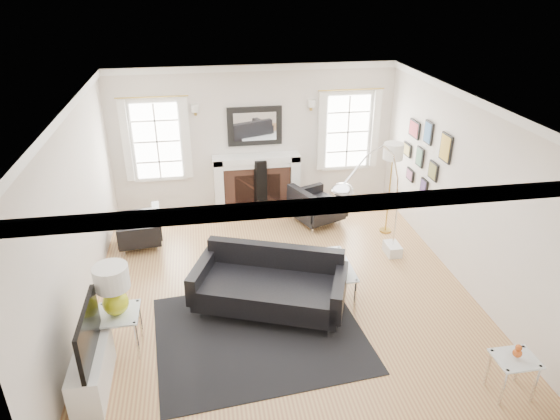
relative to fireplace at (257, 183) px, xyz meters
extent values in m
plane|color=#9D6442|center=(0.00, -2.79, -0.54)|extent=(6.00, 6.00, 0.00)
cube|color=silver|center=(0.00, 0.21, 0.86)|extent=(5.50, 0.04, 2.80)
cube|color=silver|center=(0.00, -5.79, 0.86)|extent=(5.50, 0.04, 2.80)
cube|color=silver|center=(-2.75, -2.79, 0.86)|extent=(0.04, 6.00, 2.80)
cube|color=silver|center=(2.75, -2.79, 0.86)|extent=(0.04, 6.00, 2.80)
cube|color=white|center=(0.00, -2.79, 2.26)|extent=(5.50, 6.00, 0.02)
cube|color=white|center=(0.00, -2.79, 2.20)|extent=(5.50, 6.00, 0.12)
cube|color=white|center=(-0.75, 0.01, 0.01)|extent=(0.18, 0.38, 1.10)
cube|color=white|center=(0.75, 0.01, 0.01)|extent=(0.18, 0.38, 1.10)
cube|color=white|center=(0.00, 0.01, 0.51)|extent=(1.70, 0.38, 0.12)
cube|color=white|center=(0.00, 0.01, 0.41)|extent=(1.50, 0.34, 0.10)
cube|color=brown|center=(0.00, 0.03, -0.09)|extent=(1.30, 0.30, 0.90)
cube|color=black|center=(0.00, -0.07, -0.16)|extent=(0.90, 0.10, 0.76)
cube|color=brown|center=(0.00, -0.24, -0.52)|extent=(1.70, 0.50, 0.04)
cube|color=black|center=(0.00, 0.17, 1.11)|extent=(1.05, 0.06, 0.75)
cube|color=white|center=(0.00, 0.13, 1.11)|extent=(0.82, 0.02, 0.55)
cube|color=white|center=(-1.85, 0.18, 0.91)|extent=(1.00, 0.05, 1.60)
cube|color=white|center=(-1.85, 0.15, 0.91)|extent=(0.84, 0.02, 1.44)
cube|color=white|center=(-2.40, 0.08, 0.96)|extent=(0.14, 0.05, 1.55)
cube|color=white|center=(-1.30, 0.08, 0.96)|extent=(0.14, 0.05, 1.55)
cube|color=white|center=(1.85, 0.18, 0.91)|extent=(1.00, 0.05, 1.60)
cube|color=white|center=(1.85, 0.15, 0.91)|extent=(0.84, 0.02, 1.44)
cube|color=white|center=(1.30, 0.08, 0.96)|extent=(0.14, 0.05, 1.55)
cube|color=white|center=(2.40, 0.08, 0.96)|extent=(0.14, 0.05, 1.55)
cube|color=black|center=(2.72, -2.19, 1.31)|extent=(0.03, 0.34, 0.44)
cube|color=gold|center=(2.70, -2.19, 1.31)|extent=(0.01, 0.29, 0.39)
cube|color=black|center=(2.72, -1.54, 1.36)|extent=(0.03, 0.28, 0.38)
cube|color=#38649B|center=(2.70, -1.54, 1.36)|extent=(0.01, 0.23, 0.33)
cube|color=black|center=(2.72, -0.99, 1.26)|extent=(0.03, 0.40, 0.30)
cube|color=#BD3A45|center=(2.70, -0.99, 1.26)|extent=(0.01, 0.35, 0.25)
cube|color=black|center=(2.72, -1.89, 0.81)|extent=(0.03, 0.30, 0.30)
cube|color=olive|center=(2.70, -1.89, 0.81)|extent=(0.01, 0.25, 0.25)
cube|color=black|center=(2.72, -1.34, 0.86)|extent=(0.03, 0.26, 0.34)
cube|color=#497A5F|center=(2.70, -1.34, 0.86)|extent=(0.01, 0.21, 0.29)
cube|color=black|center=(2.72, -0.79, 0.81)|extent=(0.03, 0.32, 0.24)
cube|color=tan|center=(2.70, -0.79, 0.81)|extent=(0.01, 0.27, 0.19)
cube|color=black|center=(2.72, -1.64, 0.41)|extent=(0.03, 0.24, 0.30)
cube|color=#4E3870|center=(2.70, -1.64, 0.41)|extent=(0.01, 0.19, 0.25)
cube|color=black|center=(2.72, -1.04, 0.41)|extent=(0.03, 0.28, 0.22)
cube|color=#9A5A7C|center=(2.70, -1.04, 0.41)|extent=(0.01, 0.23, 0.17)
cube|color=white|center=(-2.45, -4.49, -0.29)|extent=(0.35, 1.00, 0.50)
cube|color=black|center=(-2.40, -4.49, 0.26)|extent=(0.05, 1.00, 0.58)
cube|color=black|center=(-0.45, -3.87, -0.54)|extent=(2.87, 2.47, 0.01)
cube|color=black|center=(-0.25, -3.37, -0.23)|extent=(2.19, 1.59, 0.33)
cube|color=black|center=(-0.10, -2.98, 0.01)|extent=(1.91, 0.86, 0.55)
cube|color=black|center=(-1.16, -3.02, -0.10)|extent=(0.48, 0.93, 0.42)
cube|color=black|center=(0.65, -3.72, -0.10)|extent=(0.48, 0.93, 0.42)
cube|color=black|center=(-2.20, -1.18, -0.30)|extent=(0.76, 0.76, 0.26)
cube|color=black|center=(-1.89, -1.15, -0.11)|extent=(0.19, 0.71, 0.44)
cube|color=black|center=(-2.23, -0.83, -0.19)|extent=(0.71, 0.17, 0.33)
cube|color=black|center=(-2.17, -1.53, -0.19)|extent=(0.71, 0.17, 0.33)
cube|color=black|center=(1.03, -0.82, -0.27)|extent=(1.03, 1.03, 0.29)
cube|color=black|center=(0.71, -0.96, -0.05)|extent=(0.43, 0.78, 0.49)
cube|color=black|center=(1.18, -1.18, -0.15)|extent=(0.77, 0.41, 0.37)
cube|color=black|center=(0.88, -0.46, -0.15)|extent=(0.77, 0.41, 0.37)
cube|color=silver|center=(0.50, -3.03, -0.11)|extent=(1.00, 1.00, 0.02)
cylinder|color=silver|center=(0.04, -3.49, -0.32)|extent=(0.04, 0.04, 0.45)
cylinder|color=silver|center=(0.97, -3.49, -0.32)|extent=(0.04, 0.04, 0.45)
cylinder|color=silver|center=(0.04, -2.56, -0.32)|extent=(0.04, 0.04, 0.45)
cylinder|color=silver|center=(0.97, -2.56, -0.32)|extent=(0.04, 0.04, 0.45)
cube|color=silver|center=(-2.20, -3.87, 0.01)|extent=(0.52, 0.52, 0.02)
cylinder|color=silver|center=(-2.42, -4.09, -0.26)|extent=(0.04, 0.04, 0.57)
cylinder|color=silver|center=(-1.98, -4.09, -0.26)|extent=(0.04, 0.04, 0.57)
cylinder|color=silver|center=(-2.42, -3.65, -0.26)|extent=(0.04, 0.04, 0.57)
cylinder|color=silver|center=(-1.98, -3.65, -0.26)|extent=(0.04, 0.04, 0.57)
cube|color=silver|center=(2.20, -5.34, -0.04)|extent=(0.47, 0.39, 0.02)
cylinder|color=silver|center=(2.01, -5.49, -0.29)|extent=(0.04, 0.04, 0.51)
cylinder|color=silver|center=(2.39, -5.49, -0.29)|extent=(0.04, 0.04, 0.51)
cylinder|color=silver|center=(2.01, -5.18, -0.29)|extent=(0.04, 0.04, 0.51)
cylinder|color=silver|center=(2.39, -5.18, -0.29)|extent=(0.04, 0.04, 0.51)
sphere|color=#CBD91B|center=(-2.20, -3.87, 0.18)|extent=(0.31, 0.31, 0.31)
cylinder|color=#CBD91B|center=(-2.20, -3.87, 0.34)|extent=(0.04, 0.04, 0.12)
cylinder|color=white|center=(-2.20, -3.87, 0.54)|extent=(0.42, 0.42, 0.29)
sphere|color=#C14F18|center=(2.20, -5.34, 0.04)|extent=(0.10, 0.10, 0.10)
sphere|color=#C14F18|center=(2.20, -5.34, 0.11)|extent=(0.07, 0.07, 0.07)
cube|color=white|center=(2.03, -2.18, -0.45)|extent=(0.23, 0.36, 0.18)
ellipsoid|color=silver|center=(0.75, -3.27, 1.19)|extent=(0.31, 0.31, 0.19)
cylinder|color=#B6933F|center=(2.20, -1.39, -0.53)|extent=(0.21, 0.21, 0.03)
cylinder|color=#B6933F|center=(2.20, -1.39, 0.21)|extent=(0.03, 0.03, 1.50)
cylinder|color=white|center=(2.20, -1.39, 1.01)|extent=(0.34, 0.34, 0.28)
cube|color=black|center=(0.04, -0.14, -0.01)|extent=(0.26, 0.26, 1.07)
camera|label=1|loc=(-1.05, -9.07, 3.81)|focal=32.00mm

